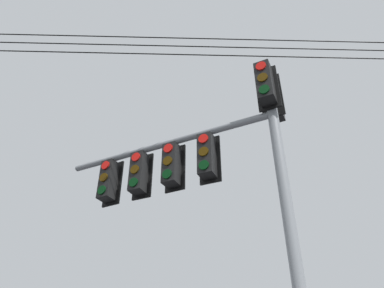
% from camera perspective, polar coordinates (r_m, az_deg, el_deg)
% --- Properties ---
extents(signal_mast_assembly, '(3.21, 4.27, 7.29)m').
position_cam_1_polar(signal_mast_assembly, '(7.07, 3.01, -4.07)').
color(signal_mast_assembly, gray).
rests_on(signal_mast_assembly, ground).
extents(overhead_wire_span, '(18.15, 9.48, 0.58)m').
position_cam_1_polar(overhead_wire_span, '(8.72, 16.89, 13.72)').
color(overhead_wire_span, black).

